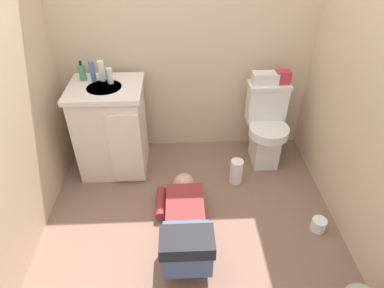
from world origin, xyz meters
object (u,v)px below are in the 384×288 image
at_px(soap_dispenser, 82,72).
at_px(bottle_clear, 110,76).
at_px(vanity_cabinet, 112,128).
at_px(bottle_white, 102,71).
at_px(tissue_box, 265,78).
at_px(bottle_blue, 92,71).
at_px(paper_towel_roll, 236,171).
at_px(toiletry_bag, 283,77).
at_px(person_plumber, 185,226).
at_px(toilet, 266,126).
at_px(faucet, 106,73).
at_px(toilet_paper_roll, 319,225).

bearing_deg(soap_dispenser, bottle_clear, -15.87).
height_order(vanity_cabinet, bottle_white, bottle_white).
distance_m(tissue_box, bottle_blue, 1.44).
xyz_separation_m(vanity_cabinet, paper_towel_roll, (1.08, -0.27, -0.30)).
xyz_separation_m(soap_dispenser, paper_towel_roll, (1.27, -0.40, -0.77)).
distance_m(bottle_blue, bottle_clear, 0.15).
bearing_deg(vanity_cabinet, bottle_white, 105.74).
relative_size(toiletry_bag, bottle_clear, 0.97).
xyz_separation_m(person_plumber, bottle_clear, (-0.57, 0.96, 0.71)).
bearing_deg(bottle_white, bottle_clear, -36.63).
bearing_deg(vanity_cabinet, paper_towel_roll, -14.08).
height_order(toilet, toiletry_bag, toiletry_bag).
height_order(toilet, faucet, faucet).
bearing_deg(bottle_white, soap_dispenser, 175.56).
distance_m(vanity_cabinet, bottle_blue, 0.51).
height_order(tissue_box, bottle_white, bottle_white).
distance_m(toilet, toiletry_bag, 0.46).
bearing_deg(tissue_box, toilet_paper_roll, -73.49).
xyz_separation_m(faucet, tissue_box, (1.33, -0.01, -0.07)).
relative_size(tissue_box, bottle_white, 1.33).
height_order(soap_dispenser, bottle_white, same).
height_order(vanity_cabinet, faucet, faucet).
xyz_separation_m(toilet, toilet_paper_roll, (0.24, -0.88, -0.32)).
distance_m(faucet, tissue_box, 1.34).
bearing_deg(bottle_white, paper_towel_roll, -19.08).
xyz_separation_m(vanity_cabinet, bottle_white, (-0.03, 0.11, 0.48)).
xyz_separation_m(soap_dispenser, bottle_white, (0.16, -0.01, 0.02)).
bearing_deg(paper_towel_roll, bottle_white, 160.92).
distance_m(bottle_blue, bottle_white, 0.07).
relative_size(person_plumber, bottle_clear, 8.35).
xyz_separation_m(bottle_blue, bottle_clear, (0.14, -0.04, -0.02)).
relative_size(soap_dispenser, bottle_blue, 0.95).
distance_m(toiletry_bag, paper_towel_roll, 0.90).
height_order(toilet, toilet_paper_roll, toilet).
bearing_deg(soap_dispenser, toilet_paper_roll, -27.82).
distance_m(toilet, soap_dispenser, 1.65).
distance_m(toilet, paper_towel_roll, 0.51).
bearing_deg(toilet, soap_dispenser, 177.22).
bearing_deg(bottle_blue, toiletry_bag, 1.56).
distance_m(toiletry_bag, bottle_white, 1.52).
relative_size(soap_dispenser, toilet_paper_roll, 1.51).
bearing_deg(toiletry_bag, bottle_clear, -176.79).
bearing_deg(toilet_paper_roll, toiletry_bag, 98.07).
bearing_deg(bottle_blue, soap_dispenser, 162.51).
distance_m(faucet, soap_dispenser, 0.19).
height_order(vanity_cabinet, toiletry_bag, toiletry_bag).
xyz_separation_m(toilet, bottle_blue, (-1.48, 0.05, 0.54)).
bearing_deg(toiletry_bag, faucet, 179.78).
distance_m(soap_dispenser, bottle_blue, 0.10).
bearing_deg(toilet, person_plumber, -128.72).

